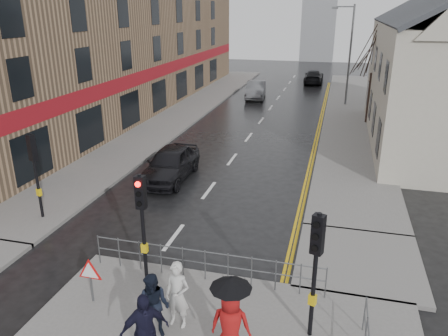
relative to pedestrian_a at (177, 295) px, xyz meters
The scene contains 20 objects.
ground 2.61m from the pedestrian_a, 141.29° to the left, with size 120.00×120.00×0.00m, color black.
left_pavement 25.90m from the pedestrian_a, 108.86° to the left, with size 4.00×44.00×0.14m, color #605E5B.
right_pavement 26.92m from the pedestrian_a, 80.08° to the left, with size 4.00×40.00×0.14m, color #605E5B.
pavement_bridge_right 6.53m from the pedestrian_a, 44.13° to the left, with size 4.00×4.20×0.14m, color #605E5B.
building_left_terrace 27.57m from the pedestrian_a, 120.55° to the left, with size 8.00×42.00×10.00m, color #8A6C4F.
traffic_signal_near_left 2.76m from the pedestrian_a, 134.56° to the left, with size 0.28×0.27×3.40m.
traffic_signal_near_right 3.65m from the pedestrian_a, ahead, with size 0.34×0.33×3.40m.
traffic_signal_far_left 8.74m from the pedestrian_a, 148.58° to the left, with size 0.34×0.33×3.40m.
guard_railing_front 2.11m from the pedestrian_a, 87.70° to the left, with size 7.14×0.04×1.00m.
warning_sign 2.68m from the pedestrian_a, behind, with size 0.80×0.07×1.35m.
street_lamp 29.98m from the pedestrian_a, 82.37° to the left, with size 1.83×0.25×8.00m.
tree_near 24.50m from the pedestrian_a, 76.52° to the left, with size 2.40×2.40×6.58m.
tree_far 32.26m from the pedestrian_a, 78.98° to the left, with size 2.40×2.40×5.64m.
pedestrian_a is the anchor object (origin of this frame).
pedestrian_b 0.66m from the pedestrian_a, 131.22° to the right, with size 0.84×0.65×1.72m, color black.
pedestrian_with_umbrella 1.82m from the pedestrian_a, 27.38° to the right, with size 0.98×0.96×2.26m.
pedestrian_d 1.51m from the pedestrian_a, 98.57° to the right, with size 1.13×0.47×1.93m, color black.
car_parked 10.70m from the pedestrian_a, 112.35° to the left, with size 1.88×4.68×1.59m, color black.
car_mid 31.05m from the pedestrian_a, 97.17° to the left, with size 1.62×4.66×1.54m, color #505256.
car_far 40.61m from the pedestrian_a, 88.98° to the left, with size 2.00×4.91×1.42m, color black.
Camera 1 is at (5.37, -10.15, 7.91)m, focal length 35.00 mm.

